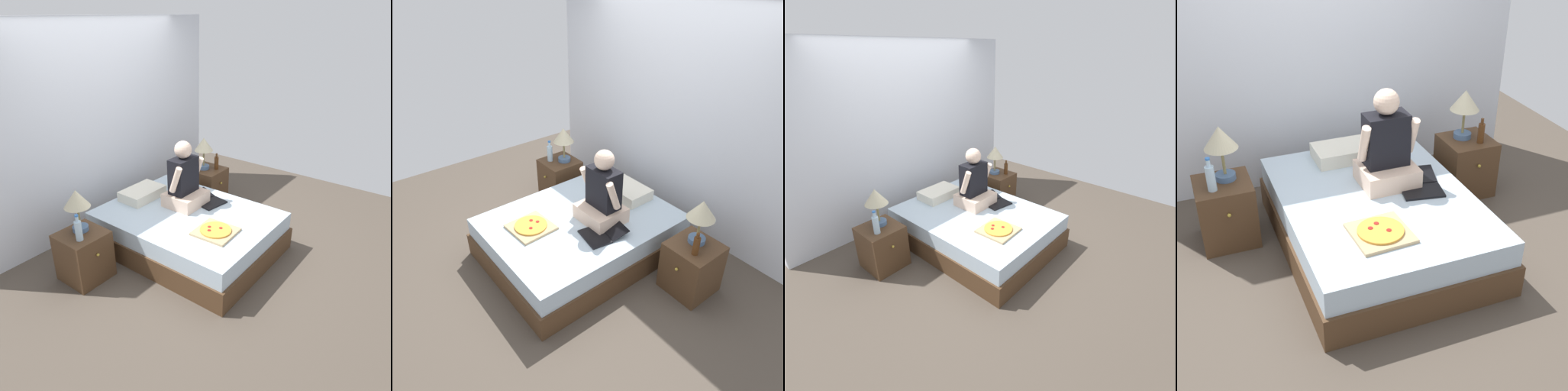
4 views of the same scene
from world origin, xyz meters
TOP-DOWN VIEW (x-y plane):
  - ground_plane at (0.00, 0.00)m, footprint 5.83×5.83m
  - wall_back at (0.00, 1.33)m, footprint 3.83×0.12m
  - bed at (0.00, 0.00)m, footprint 1.47×1.95m
  - nightstand_left at (-1.09, 0.51)m, footprint 0.44×0.47m
  - lamp_on_left_nightstand at (-1.05, 0.56)m, footprint 0.26×0.26m
  - water_bottle at (-1.17, 0.42)m, footprint 0.07×0.07m
  - nightstand_right at (1.09, 0.51)m, footprint 0.44×0.47m
  - lamp_on_right_nightstand at (1.06, 0.56)m, footprint 0.26×0.26m
  - beer_bottle at (1.16, 0.41)m, footprint 0.06×0.06m
  - pillow at (-0.02, 0.69)m, footprint 0.52×0.34m
  - person_seated at (0.16, 0.17)m, footprint 0.47×0.40m
  - laptop at (0.37, -0.02)m, footprint 0.38×0.46m
  - pizza_box at (-0.16, -0.50)m, footprint 0.42×0.42m

SIDE VIEW (x-z plane):
  - ground_plane at x=0.00m, z-range 0.00..0.00m
  - bed at x=0.00m, z-range 0.00..0.45m
  - nightstand_left at x=-1.09m, z-range 0.00..0.53m
  - nightstand_right at x=1.09m, z-range 0.00..0.53m
  - pizza_box at x=-0.16m, z-range 0.45..0.50m
  - laptop at x=0.37m, z-range 0.44..0.51m
  - pillow at x=-0.02m, z-range 0.46..0.58m
  - beer_bottle at x=1.16m, z-range 0.51..0.74m
  - water_bottle at x=-1.17m, z-range 0.50..0.78m
  - person_seated at x=0.16m, z-range 0.35..1.13m
  - lamp_on_left_nightstand at x=-1.05m, z-range 0.63..1.08m
  - lamp_on_right_nightstand at x=1.06m, z-range 0.63..1.08m
  - wall_back at x=0.00m, z-range 0.00..2.50m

